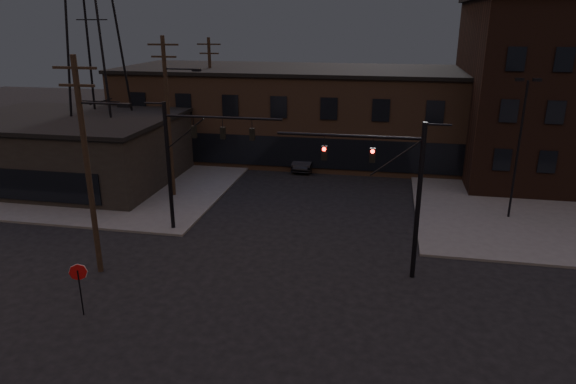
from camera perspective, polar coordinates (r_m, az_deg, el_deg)
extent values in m
plane|color=black|center=(23.90, -2.18, -12.94)|extent=(140.00, 140.00, 0.00)
cube|color=#474744|center=(51.18, -20.91, 3.31)|extent=(30.00, 30.00, 0.15)
cube|color=#4D3729|center=(48.79, 5.36, 8.49)|extent=(40.00, 12.00, 8.00)
cube|color=black|center=(44.68, -23.02, 4.18)|extent=(16.00, 12.00, 5.00)
cylinder|color=black|center=(25.80, 14.27, -1.22)|extent=(0.24, 0.24, 8.00)
cylinder|color=black|center=(24.94, 6.78, 6.21)|extent=(7.00, 0.14, 0.14)
cube|color=#FF140C|center=(25.09, 9.36, 4.05)|extent=(0.28, 0.22, 0.70)
cube|color=#FF140C|center=(25.25, 4.06, 4.35)|extent=(0.28, 0.22, 0.70)
cylinder|color=black|center=(31.76, -13.10, 2.59)|extent=(0.24, 0.24, 8.00)
cylinder|color=black|center=(29.79, -7.33, 8.21)|extent=(7.00, 0.14, 0.14)
cube|color=black|center=(30.55, -10.40, 6.59)|extent=(0.28, 0.22, 0.70)
cube|color=black|center=(29.96, -7.25, 6.52)|extent=(0.28, 0.22, 0.70)
cube|color=black|center=(29.47, -4.00, 6.42)|extent=(0.28, 0.22, 0.70)
cylinder|color=black|center=(24.71, -22.04, -10.36)|extent=(0.06, 0.06, 2.20)
cylinder|color=maroon|center=(24.28, -22.30, -8.26)|extent=(0.72, 0.33, 0.76)
cylinder|color=black|center=(26.99, -21.36, 2.27)|extent=(0.28, 0.28, 11.00)
cube|color=black|center=(26.15, -22.63, 12.62)|extent=(2.20, 0.12, 0.12)
cube|color=black|center=(26.23, -22.42, 10.89)|extent=(1.80, 0.12, 0.12)
cube|color=black|center=(25.16, -17.73, 9.17)|extent=(0.60, 0.25, 0.18)
cylinder|color=black|center=(37.71, -13.14, 7.81)|extent=(0.28, 0.28, 11.50)
cube|color=black|center=(37.13, -13.73, 15.63)|extent=(2.20, 0.12, 0.12)
cube|color=black|center=(37.18, -13.64, 14.40)|extent=(1.80, 0.12, 0.12)
cube|color=black|center=(36.36, -10.14, 13.20)|extent=(0.60, 0.25, 0.18)
cylinder|color=black|center=(49.11, -8.52, 10.21)|extent=(0.28, 0.28, 11.00)
cube|color=black|center=(48.66, -8.80, 15.92)|extent=(2.20, 0.12, 0.12)
cube|color=black|center=(48.70, -8.75, 14.98)|extent=(1.80, 0.12, 0.12)
cylinder|color=black|center=(35.69, 24.15, 4.01)|extent=(0.14, 0.14, 9.00)
cube|color=black|center=(34.84, 24.34, 11.32)|extent=(0.50, 0.28, 0.18)
cube|color=black|center=(35.08, 25.95, 11.14)|extent=(0.50, 0.28, 0.18)
imported|color=black|center=(45.05, 25.61, 1.77)|extent=(4.30, 1.96, 1.43)
imported|color=#A3A2A5|center=(46.34, 28.91, 1.64)|extent=(4.97, 2.99, 1.35)
imported|color=black|center=(45.25, 2.06, 3.58)|extent=(1.96, 4.82, 1.56)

